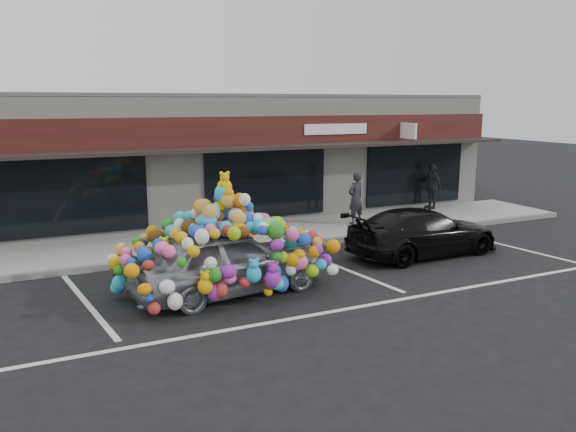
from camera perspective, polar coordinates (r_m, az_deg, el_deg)
name	(u,v)px	position (r m, az deg, el deg)	size (l,w,h in m)	color
ground	(238,285)	(12.75, -5.11, -7.05)	(90.00, 90.00, 0.00)	black
shop_building	(155,157)	(20.33, -13.39, 5.88)	(24.00, 7.20, 4.31)	beige
sidewalk	(190,243)	(16.41, -9.88, -2.68)	(26.00, 3.00, 0.15)	gray
kerb	(206,255)	(15.01, -8.37, -3.97)	(26.00, 0.18, 0.16)	slate
parking_stripe_left	(87,304)	(12.31, -19.74, -8.38)	(0.12, 4.40, 0.01)	silver
parking_stripe_mid	(341,268)	(14.06, 5.44, -5.26)	(0.12, 4.40, 0.01)	silver
parking_stripe_right	(504,245)	(17.34, 21.06, -2.76)	(0.12, 4.40, 0.01)	silver
lane_line	(369,305)	(11.65, 8.27, -8.93)	(14.00, 0.12, 0.01)	silver
toy_car	(228,253)	(12.05, -6.15, -3.72)	(3.08, 4.75, 2.64)	#9EA4A8
black_sedan	(423,232)	(15.45, 13.56, -1.59)	(4.35, 1.77, 1.26)	black
pedestrian_a	(356,198)	(18.27, 6.90, 1.82)	(0.62, 0.41, 1.70)	black
pedestrian_c	(432,186)	(21.44, 14.39, 2.95)	(0.41, 0.98, 1.68)	black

